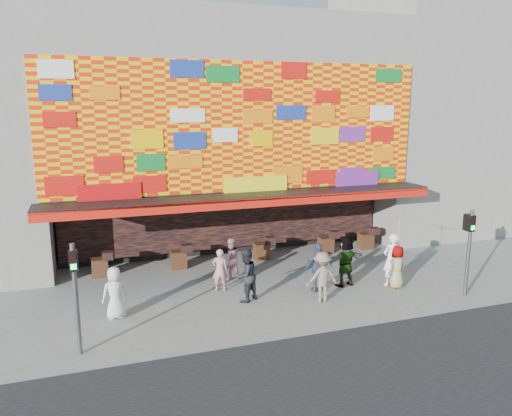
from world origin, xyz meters
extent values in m
plane|color=slate|center=(0.00, 0.00, 0.00)|extent=(90.00, 90.00, 0.00)
cube|color=gray|center=(0.00, 8.00, 6.50)|extent=(15.00, 8.00, 7.00)
cube|color=black|center=(0.00, 9.00, 1.50)|extent=(15.00, 6.00, 3.00)
cube|color=gray|center=(-7.30, 5.00, 1.50)|extent=(0.40, 2.00, 3.00)
cube|color=gray|center=(7.30, 5.00, 1.50)|extent=(0.40, 2.00, 3.00)
cube|color=black|center=(0.00, 3.40, 3.00)|extent=(15.20, 1.60, 0.12)
cube|color=red|center=(0.00, 2.62, 2.85)|extent=(15.20, 0.04, 0.35)
cube|color=#FFC100|center=(0.00, 3.96, 5.55)|extent=(14.80, 0.08, 4.90)
cube|color=black|center=(0.00, 5.85, 1.55)|extent=(14.00, 0.25, 2.50)
cube|color=gray|center=(13.00, 8.00, 6.00)|extent=(11.00, 8.00, 12.00)
cylinder|color=#59595B|center=(-6.20, -1.50, 1.50)|extent=(0.12, 0.12, 3.00)
cube|color=black|center=(-6.20, -1.50, 2.55)|extent=(0.22, 0.18, 0.55)
cube|color=black|center=(-6.20, -1.59, 2.68)|extent=(0.14, 0.02, 0.14)
cube|color=#19E533|center=(-6.20, -1.59, 2.42)|extent=(0.14, 0.02, 0.14)
cylinder|color=#59595B|center=(6.20, -1.50, 1.50)|extent=(0.12, 0.12, 3.00)
cube|color=black|center=(6.20, -1.50, 2.55)|extent=(0.22, 0.18, 0.55)
cube|color=black|center=(6.20, -1.59, 2.68)|extent=(0.14, 0.02, 0.14)
cube|color=#19E533|center=(6.20, -1.59, 2.42)|extent=(0.14, 0.02, 0.14)
imported|color=silver|center=(-5.16, 0.52, 0.81)|extent=(0.88, 0.66, 1.61)
imported|color=tan|center=(-1.56, 1.70, 0.76)|extent=(0.63, 0.50, 1.52)
imported|color=#222228|center=(-1.00, 0.51, 0.90)|extent=(1.09, 1.02, 1.79)
imported|color=#786957|center=(1.37, -0.32, 0.85)|extent=(1.10, 0.65, 1.69)
imported|color=#374860|center=(1.64, 0.50, 0.87)|extent=(1.03, 0.44, 1.75)
imported|color=gray|center=(2.81, 0.73, 0.92)|extent=(1.77, 0.80, 1.84)
imported|color=gray|center=(4.45, -0.05, 0.77)|extent=(0.86, 0.68, 1.54)
imported|color=white|center=(4.40, 0.25, 0.96)|extent=(0.74, 0.52, 1.91)
imported|color=#C37E8E|center=(-0.87, 2.76, 0.78)|extent=(0.80, 0.65, 1.56)
imported|color=#CEB782|center=(4.45, -0.05, 2.22)|extent=(1.44, 1.45, 1.04)
cylinder|color=#4C3326|center=(4.45, -0.05, 1.25)|extent=(0.02, 0.02, 1.00)
camera|label=1|loc=(-5.73, -14.35, 6.42)|focal=35.00mm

